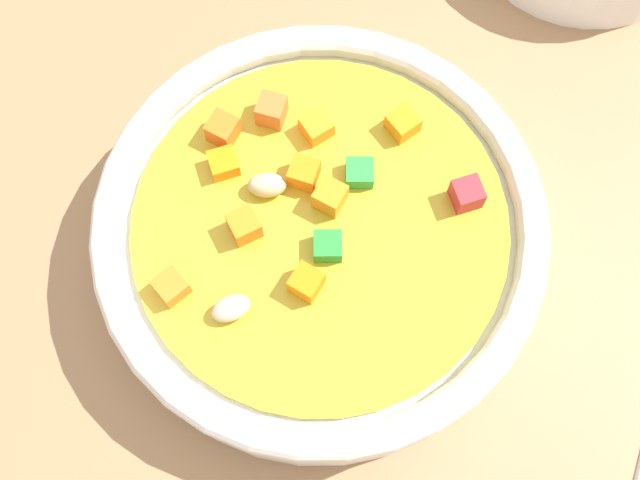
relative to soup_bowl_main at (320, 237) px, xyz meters
The scene contains 2 objects.
ground_plane 3.60cm from the soup_bowl_main, 70.19° to the right, with size 140.00×140.00×2.00cm, color #9E754F.
soup_bowl_main is the anchor object (origin of this frame).
Camera 1 is at (-3.71, -11.95, 38.97)cm, focal length 47.36 mm.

